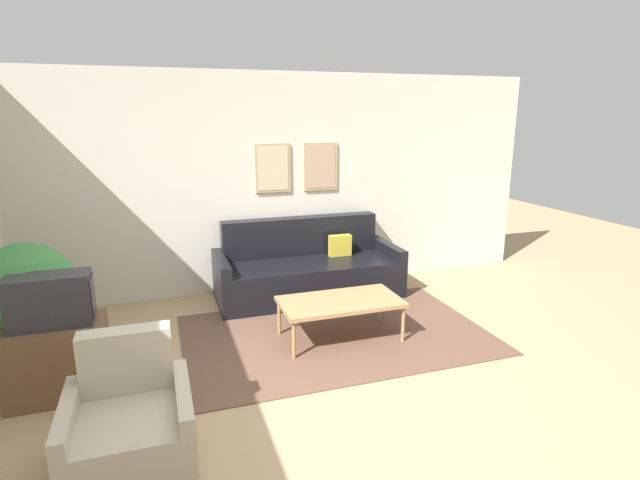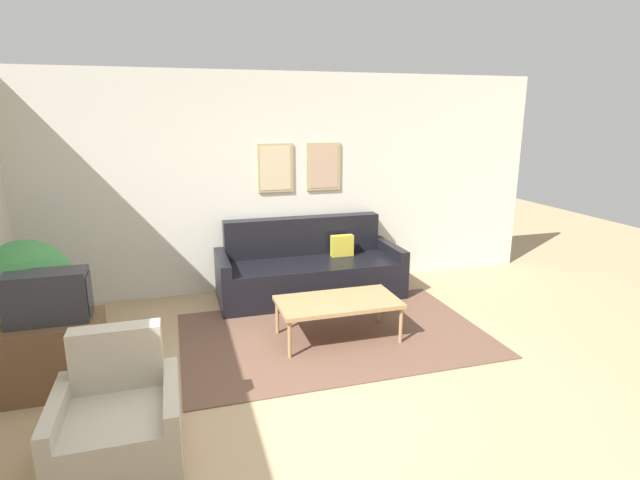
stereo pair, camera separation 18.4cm
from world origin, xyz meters
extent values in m
plane|color=tan|center=(0.00, 0.00, 0.00)|extent=(16.00, 16.00, 0.00)
cube|color=brown|center=(0.66, 1.22, 0.01)|extent=(3.04, 1.96, 0.01)
cube|color=beige|center=(0.00, 2.89, 1.35)|extent=(8.00, 0.06, 2.70)
cube|color=tan|center=(0.42, 2.84, 1.55)|extent=(0.44, 0.03, 0.60)
cube|color=#CCB78E|center=(0.42, 2.82, 1.55)|extent=(0.38, 0.01, 0.54)
cube|color=tan|center=(1.04, 2.84, 1.55)|extent=(0.44, 0.03, 0.60)
cube|color=tan|center=(1.04, 2.82, 1.55)|extent=(0.38, 0.01, 0.54)
cube|color=black|center=(0.73, 2.37, 0.23)|extent=(1.99, 0.90, 0.46)
cube|color=black|center=(0.73, 2.72, 0.70)|extent=(1.99, 0.20, 0.48)
cube|color=black|center=(-0.32, 2.37, 0.30)|extent=(0.12, 0.90, 0.60)
cube|color=black|center=(1.79, 2.37, 0.30)|extent=(0.12, 0.90, 0.60)
cube|color=gold|center=(1.18, 2.48, 0.58)|extent=(0.28, 0.10, 0.28)
cube|color=#A87F51|center=(0.68, 1.13, 0.39)|extent=(1.20, 0.63, 0.04)
cylinder|color=#A87F51|center=(0.12, 0.85, 0.19)|extent=(0.04, 0.04, 0.37)
cylinder|color=#A87F51|center=(1.23, 0.85, 0.19)|extent=(0.04, 0.04, 0.37)
cylinder|color=#A87F51|center=(0.12, 1.41, 0.19)|extent=(0.04, 0.04, 0.37)
cylinder|color=#A87F51|center=(1.23, 1.41, 0.19)|extent=(0.04, 0.04, 0.37)
cube|color=brown|center=(-1.82, 0.90, 0.30)|extent=(0.74, 0.52, 0.59)
cube|color=#2D2D33|center=(-1.82, 0.90, 0.80)|extent=(0.60, 0.28, 0.41)
cube|color=black|center=(-1.51, 0.90, 0.80)|extent=(0.01, 0.23, 0.32)
cube|color=#B2A893|center=(-1.25, -0.24, 0.20)|extent=(0.58, 0.76, 0.40)
cube|color=#B2A893|center=(-1.25, 0.06, 0.62)|extent=(0.58, 0.16, 0.43)
cube|color=#B2A893|center=(-1.59, -0.24, 0.26)|extent=(0.09, 0.76, 0.52)
cube|color=#B2A893|center=(-0.91, -0.24, 0.26)|extent=(0.09, 0.76, 0.52)
cylinder|color=slate|center=(-2.07, 1.32, 0.10)|extent=(0.24, 0.24, 0.20)
cylinder|color=#51381E|center=(-2.07, 1.32, 0.32)|extent=(0.04, 0.04, 0.24)
sphere|color=#3D8442|center=(-2.07, 1.32, 0.78)|extent=(0.79, 0.79, 0.79)
cylinder|color=#935638|center=(-1.99, 1.91, 0.11)|extent=(0.27, 0.27, 0.22)
cylinder|color=#51381E|center=(-1.99, 1.91, 0.28)|extent=(0.04, 0.04, 0.12)
sphere|color=#3D8442|center=(-1.99, 1.91, 0.50)|extent=(0.39, 0.39, 0.39)
cylinder|color=#935638|center=(-2.24, 1.70, 0.09)|extent=(0.30, 0.30, 0.17)
cylinder|color=#51381E|center=(-2.24, 1.70, 0.23)|extent=(0.04, 0.04, 0.12)
sphere|color=#1E5628|center=(-2.24, 1.70, 0.47)|extent=(0.41, 0.41, 0.41)
camera|label=1|loc=(-0.99, -3.20, 2.20)|focal=28.00mm
camera|label=2|loc=(-0.81, -3.26, 2.20)|focal=28.00mm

